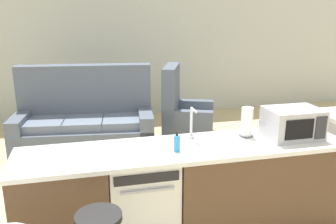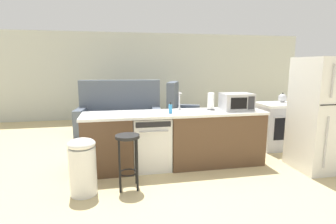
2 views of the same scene
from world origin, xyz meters
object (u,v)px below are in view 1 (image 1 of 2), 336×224
object	(u,v)px
dishwasher	(142,201)
armchair	(183,116)
microwave	(293,123)
soap_bottle	(177,143)
paper_towel_roll	(247,122)
couch	(86,125)

from	to	relation	value
dishwasher	armchair	size ratio (longest dim) A/B	0.70
microwave	armchair	bearing A→B (deg)	96.48
microwave	soap_bottle	xyz separation A→B (m)	(-1.14, -0.08, -0.07)
paper_towel_roll	microwave	bearing A→B (deg)	-17.48
dishwasher	soap_bottle	xyz separation A→B (m)	(0.30, -0.09, 0.55)
dishwasher	soap_bottle	bearing A→B (deg)	-16.05
microwave	couch	bearing A→B (deg)	127.60
armchair	paper_towel_roll	bearing A→B (deg)	-92.28
dishwasher	soap_bottle	size ratio (longest dim) A/B	4.77
dishwasher	microwave	world-z (taller)	microwave
paper_towel_roll	armchair	distance (m)	2.63
paper_towel_roll	soap_bottle	bearing A→B (deg)	-164.02
couch	armchair	world-z (taller)	couch
microwave	couch	size ratio (longest dim) A/B	0.24
paper_towel_roll	couch	bearing A→B (deg)	122.57
couch	paper_towel_roll	bearing A→B (deg)	-57.43
couch	armchair	bearing A→B (deg)	7.51
soap_bottle	couch	world-z (taller)	couch
microwave	paper_towel_roll	world-z (taller)	paper_towel_roll
dishwasher	soap_bottle	world-z (taller)	soap_bottle
paper_towel_roll	dishwasher	bearing A→B (deg)	-173.08
soap_bottle	dishwasher	bearing A→B (deg)	163.95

